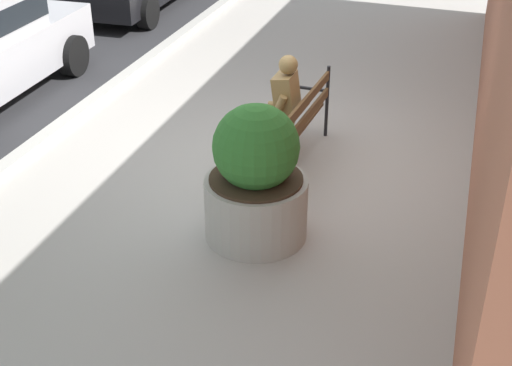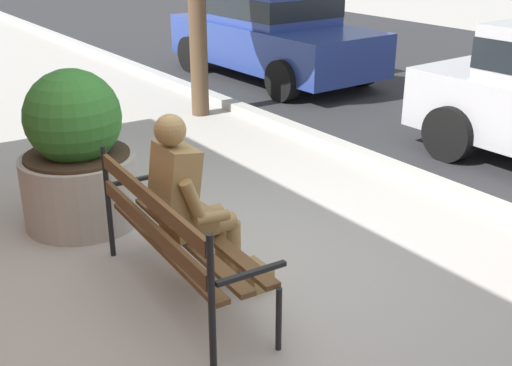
{
  "view_description": "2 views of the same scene",
  "coord_description": "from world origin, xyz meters",
  "views": [
    {
      "loc": [
        -7.31,
        -2.1,
        3.95
      ],
      "look_at": [
        -1.6,
        -0.32,
        0.6
      ],
      "focal_mm": 49.4,
      "sensor_mm": 36.0,
      "label": 1
    },
    {
      "loc": [
        3.63,
        -2.1,
        2.54
      ],
      "look_at": [
        0.06,
        0.44,
        0.75
      ],
      "focal_mm": 44.63,
      "sensor_mm": 36.0,
      "label": 2
    }
  ],
  "objects": [
    {
      "name": "ground_plane",
      "position": [
        0.0,
        0.0,
        0.0
      ],
      "size": [
        80.0,
        80.0,
        0.0
      ],
      "primitive_type": "plane",
      "color": "#ADA8A0"
    },
    {
      "name": "curb_stone",
      "position": [
        0.0,
        2.9,
        0.06
      ],
      "size": [
        60.0,
        0.2,
        0.12
      ],
      "primitive_type": "cube",
      "color": "#B2AFA8",
      "rests_on": "ground"
    },
    {
      "name": "park_bench",
      "position": [
        0.05,
        -0.27,
        0.54
      ],
      "size": [
        1.83,
        0.65,
        0.95
      ],
      "color": "brown",
      "rests_on": "ground"
    },
    {
      "name": "bronze_statue_seated",
      "position": [
        0.0,
        -0.06,
        0.67
      ],
      "size": [
        0.65,
        0.76,
        1.37
      ],
      "color": "olive",
      "rests_on": "ground"
    },
    {
      "name": "concrete_planter",
      "position": [
        -1.6,
        -0.32,
        0.64
      ],
      "size": [
        1.03,
        1.03,
        1.41
      ],
      "color": "#A8A399",
      "rests_on": "ground"
    },
    {
      "name": "parked_car_blue",
      "position": [
        -5.33,
        4.6,
        0.84
      ],
      "size": [
        4.14,
        1.99,
        1.56
      ],
      "color": "navy",
      "rests_on": "ground"
    }
  ]
}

